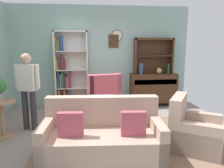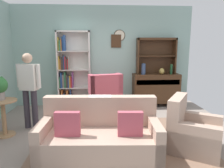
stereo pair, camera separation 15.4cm
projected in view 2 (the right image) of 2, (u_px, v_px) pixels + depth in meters
ground_plane at (108, 133)px, 4.17m from camera, size 5.40×4.60×0.02m
wall_back at (104, 56)px, 6.01m from camera, size 5.00×0.09×2.80m
area_rug at (119, 139)px, 3.89m from camera, size 2.99×2.19×0.01m
bookshelf at (71, 72)px, 5.84m from camera, size 0.90×0.30×2.10m
sideboard at (156, 88)px, 6.01m from camera, size 1.30×0.45×0.92m
sideboard_hutch at (156, 51)px, 5.93m from camera, size 1.10×0.26×1.00m
vase_tall at (143, 69)px, 5.80m from camera, size 0.11×0.11×0.30m
vase_round at (162, 71)px, 5.86m from camera, size 0.15×0.15×0.17m
bottle_wine at (171, 69)px, 5.85m from camera, size 0.07×0.07×0.28m
couch_floral at (100, 137)px, 3.24m from camera, size 1.85×0.96×0.90m
armchair_floral at (192, 133)px, 3.46m from camera, size 1.06×1.05×0.88m
wingback_chair at (104, 100)px, 5.17m from camera, size 0.96×0.97×1.05m
plant_stand at (3, 114)px, 3.98m from camera, size 0.52×0.52×0.70m
person_reading at (29, 86)px, 4.27m from camera, size 0.52×0.28×1.56m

